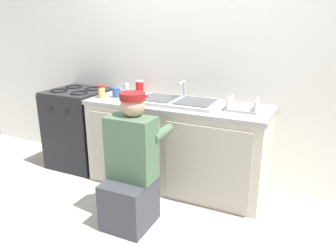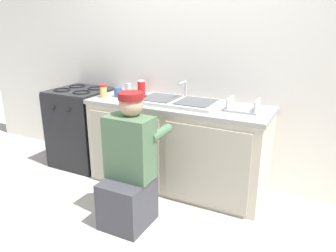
{
  "view_description": "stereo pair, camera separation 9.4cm",
  "coord_description": "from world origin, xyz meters",
  "px_view_note": "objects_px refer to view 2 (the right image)",
  "views": [
    {
      "loc": [
        1.23,
        -2.51,
        1.63
      ],
      "look_at": [
        0.0,
        0.1,
        0.7
      ],
      "focal_mm": 35.0,
      "sensor_mm": 36.0,
      "label": 1
    },
    {
      "loc": [
        1.31,
        -2.47,
        1.63
      ],
      "look_at": [
        0.0,
        0.1,
        0.7
      ],
      "focal_mm": 35.0,
      "sensor_mm": 36.0,
      "label": 2
    }
  ],
  "objects_px": {
    "plumber_person": "(129,172)",
    "dish_rack_tray": "(243,108)",
    "sink_double_basin": "(178,101)",
    "water_glass": "(128,88)",
    "soda_cup_red": "(141,88)",
    "stove_range": "(82,127)",
    "condiment_jar": "(103,91)",
    "coffee_mug": "(118,92)"
  },
  "relations": [
    {
      "from": "stove_range",
      "to": "coffee_mug",
      "type": "xyz_separation_m",
      "value": [
        0.55,
        -0.03,
        0.47
      ]
    },
    {
      "from": "condiment_jar",
      "to": "soda_cup_red",
      "type": "height_order",
      "value": "soda_cup_red"
    },
    {
      "from": "condiment_jar",
      "to": "plumber_person",
      "type": "bearing_deg",
      "value": -41.76
    },
    {
      "from": "stove_range",
      "to": "dish_rack_tray",
      "type": "xyz_separation_m",
      "value": [
        1.86,
        0.01,
        0.45
      ]
    },
    {
      "from": "sink_double_basin",
      "to": "condiment_jar",
      "type": "bearing_deg",
      "value": -171.43
    },
    {
      "from": "stove_range",
      "to": "plumber_person",
      "type": "distance_m",
      "value": 1.39
    },
    {
      "from": "sink_double_basin",
      "to": "dish_rack_tray",
      "type": "relative_size",
      "value": 2.86
    },
    {
      "from": "dish_rack_tray",
      "to": "coffee_mug",
      "type": "bearing_deg",
      "value": -178.36
    },
    {
      "from": "sink_double_basin",
      "to": "plumber_person",
      "type": "bearing_deg",
      "value": -94.89
    },
    {
      "from": "sink_double_basin",
      "to": "stove_range",
      "type": "xyz_separation_m",
      "value": [
        -1.22,
        -0.0,
        -0.44
      ]
    },
    {
      "from": "plumber_person",
      "to": "dish_rack_tray",
      "type": "xyz_separation_m",
      "value": [
        0.7,
        0.78,
        0.43
      ]
    },
    {
      "from": "water_glass",
      "to": "stove_range",
      "type": "bearing_deg",
      "value": -160.11
    },
    {
      "from": "sink_double_basin",
      "to": "water_glass",
      "type": "height_order",
      "value": "sink_double_basin"
    },
    {
      "from": "coffee_mug",
      "to": "dish_rack_tray",
      "type": "relative_size",
      "value": 0.45
    },
    {
      "from": "plumber_person",
      "to": "condiment_jar",
      "type": "xyz_separation_m",
      "value": [
        -0.73,
        0.65,
        0.47
      ]
    },
    {
      "from": "soda_cup_red",
      "to": "condiment_jar",
      "type": "bearing_deg",
      "value": -134.14
    },
    {
      "from": "sink_double_basin",
      "to": "condiment_jar",
      "type": "height_order",
      "value": "sink_double_basin"
    },
    {
      "from": "coffee_mug",
      "to": "soda_cup_red",
      "type": "bearing_deg",
      "value": 51.28
    },
    {
      "from": "soda_cup_red",
      "to": "water_glass",
      "type": "xyz_separation_m",
      "value": [
        -0.18,
        0.02,
        -0.03
      ]
    },
    {
      "from": "soda_cup_red",
      "to": "stove_range",
      "type": "bearing_deg",
      "value": -166.32
    },
    {
      "from": "soda_cup_red",
      "to": "dish_rack_tray",
      "type": "height_order",
      "value": "soda_cup_red"
    },
    {
      "from": "plumber_person",
      "to": "coffee_mug",
      "type": "relative_size",
      "value": 8.76
    },
    {
      "from": "stove_range",
      "to": "condiment_jar",
      "type": "relative_size",
      "value": 7.06
    },
    {
      "from": "plumber_person",
      "to": "coffee_mug",
      "type": "xyz_separation_m",
      "value": [
        -0.6,
        0.74,
        0.46
      ]
    },
    {
      "from": "sink_double_basin",
      "to": "water_glass",
      "type": "relative_size",
      "value": 8.0
    },
    {
      "from": "water_glass",
      "to": "dish_rack_tray",
      "type": "relative_size",
      "value": 0.36
    },
    {
      "from": "condiment_jar",
      "to": "soda_cup_red",
      "type": "xyz_separation_m",
      "value": [
        0.28,
        0.29,
        0.01
      ]
    },
    {
      "from": "sink_double_basin",
      "to": "condiment_jar",
      "type": "distance_m",
      "value": 0.8
    },
    {
      "from": "soda_cup_red",
      "to": "dish_rack_tray",
      "type": "xyz_separation_m",
      "value": [
        1.14,
        -0.16,
        -0.05
      ]
    },
    {
      "from": "plumber_person",
      "to": "condiment_jar",
      "type": "distance_m",
      "value": 1.08
    },
    {
      "from": "condiment_jar",
      "to": "water_glass",
      "type": "distance_m",
      "value": 0.32
    },
    {
      "from": "water_glass",
      "to": "soda_cup_red",
      "type": "bearing_deg",
      "value": -5.81
    },
    {
      "from": "plumber_person",
      "to": "water_glass",
      "type": "relative_size",
      "value": 11.04
    },
    {
      "from": "water_glass",
      "to": "coffee_mug",
      "type": "distance_m",
      "value": 0.22
    },
    {
      "from": "stove_range",
      "to": "water_glass",
      "type": "bearing_deg",
      "value": 19.89
    },
    {
      "from": "soda_cup_red",
      "to": "water_glass",
      "type": "relative_size",
      "value": 1.52
    },
    {
      "from": "stove_range",
      "to": "dish_rack_tray",
      "type": "height_order",
      "value": "dish_rack_tray"
    },
    {
      "from": "plumber_person",
      "to": "dish_rack_tray",
      "type": "relative_size",
      "value": 3.94
    },
    {
      "from": "dish_rack_tray",
      "to": "soda_cup_red",
      "type": "bearing_deg",
      "value": 171.92
    },
    {
      "from": "plumber_person",
      "to": "stove_range",
      "type": "bearing_deg",
      "value": 146.49
    },
    {
      "from": "condiment_jar",
      "to": "soda_cup_red",
      "type": "distance_m",
      "value": 0.4
    },
    {
      "from": "coffee_mug",
      "to": "water_glass",
      "type": "bearing_deg",
      "value": 95.62
    }
  ]
}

